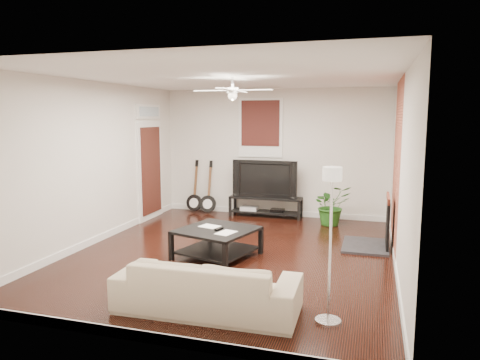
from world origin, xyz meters
name	(u,v)px	position (x,y,z in m)	size (l,w,h in m)	color
room	(233,168)	(0.00, 0.00, 1.40)	(5.01, 6.01, 2.81)	black
brick_accent	(396,166)	(2.49, 1.00, 1.40)	(0.02, 2.20, 2.80)	brown
fireplace	(376,221)	(2.20, 1.00, 0.46)	(0.80, 1.10, 0.92)	black
window_back	(260,128)	(-0.30, 2.97, 1.95)	(1.00, 0.06, 1.30)	#340E0E
door_left	(150,161)	(-2.46, 1.90, 1.25)	(0.08, 1.00, 2.50)	white
tv_stand	(266,207)	(-0.12, 2.78, 0.22)	(1.59, 0.42, 0.44)	black
tv	(266,178)	(-0.12, 2.80, 0.85)	(1.42, 0.19, 0.82)	black
coffee_table	(217,243)	(-0.19, -0.23, 0.23)	(1.08, 1.08, 0.45)	black
sofa	(207,285)	(0.37, -2.13, 0.30)	(2.08, 0.81, 0.61)	tan
floor_lamp	(330,246)	(1.72, -2.03, 0.85)	(0.28, 0.28, 1.70)	silver
potted_plant	(331,205)	(1.34, 2.41, 0.41)	(0.74, 0.64, 0.83)	#235D1A
guitar_left	(194,186)	(-1.81, 2.75, 0.61)	(0.38, 0.27, 1.22)	black
guitar_right	(208,187)	(-1.46, 2.72, 0.61)	(0.38, 0.27, 1.22)	black
ceiling_fan	(233,90)	(0.00, 0.00, 2.60)	(1.24, 1.24, 0.32)	white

